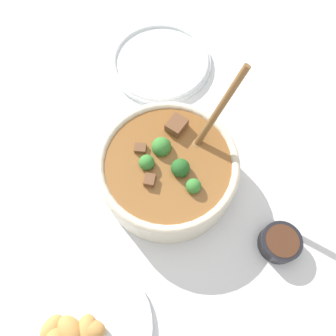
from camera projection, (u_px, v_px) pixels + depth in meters
ground_plane at (168, 179)px, 0.66m from camera, size 4.00×4.00×0.00m
stew_bowl at (168, 169)px, 0.62m from camera, size 0.26×0.26×0.24m
condiment_bowl at (280, 242)px, 0.59m from camera, size 0.07×0.07×0.04m
empty_plate at (160, 62)px, 0.78m from camera, size 0.24×0.24×0.02m
food_plate at (84, 329)px, 0.54m from camera, size 0.21×0.21×0.05m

